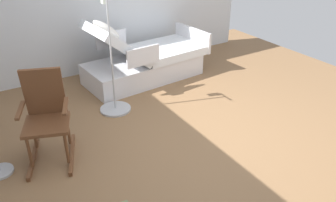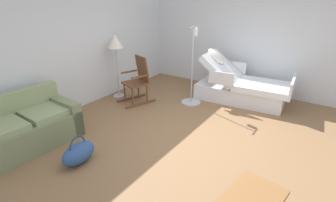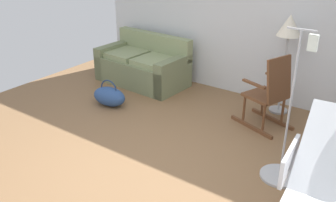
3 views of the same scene
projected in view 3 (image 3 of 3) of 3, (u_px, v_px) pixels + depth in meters
name	position (u px, v px, depth m)	size (l,w,h in m)	color
ground_plane	(152.00, 168.00, 4.33)	(6.98, 6.98, 0.00)	olive
back_wall	(255.00, 14.00, 5.75)	(5.79, 0.10, 2.70)	silver
couch	(143.00, 66.00, 6.68)	(1.64, 0.94, 0.85)	#737D57
rocking_chair	(270.00, 94.00, 5.05)	(0.88, 0.71, 1.05)	brown
floor_lamp	(289.00, 32.00, 5.20)	(0.34, 0.34, 1.48)	#B2B5BA
duffel_bag	(109.00, 96.00, 5.84)	(0.59, 0.38, 0.43)	#2D4C84
iv_pole	(283.00, 158.00, 4.06)	(0.44, 0.44, 1.69)	#B2B5BA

